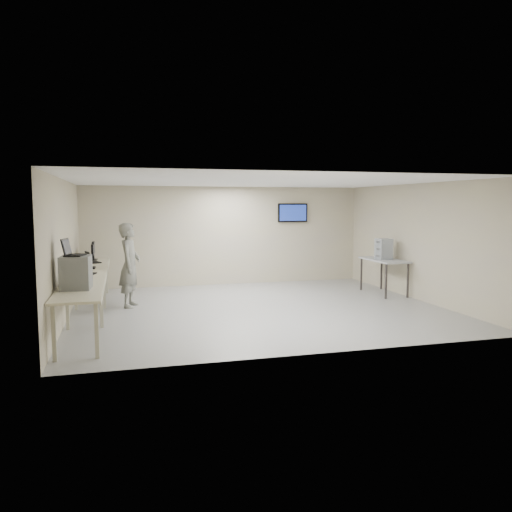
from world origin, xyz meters
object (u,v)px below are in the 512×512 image
object	(u,v)px
workbench	(87,278)
equipment_box	(76,272)
side_table	(384,262)
soldier	(130,265)

from	to	relation	value
workbench	equipment_box	xyz separation A→B (m)	(-0.06, -1.80, 0.35)
equipment_box	side_table	bearing A→B (deg)	24.48
side_table	workbench	bearing A→B (deg)	-172.89
soldier	side_table	xyz separation A→B (m)	(6.34, -0.04, -0.12)
equipment_box	side_table	xyz separation A→B (m)	(7.25, 2.70, -0.35)
soldier	side_table	size ratio (longest dim) A/B	1.26
equipment_box	side_table	world-z (taller)	equipment_box
side_table	equipment_box	bearing A→B (deg)	-159.60
equipment_box	soldier	size ratio (longest dim) A/B	0.29
equipment_box	soldier	world-z (taller)	soldier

